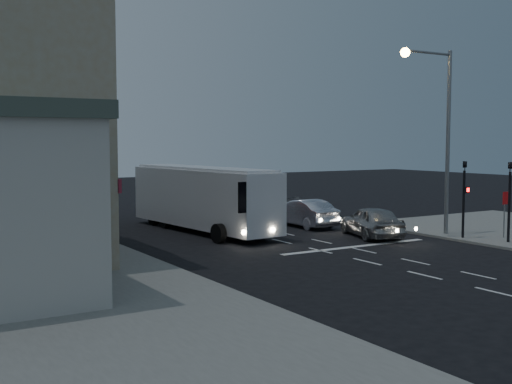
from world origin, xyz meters
TOP-DOWN VIEW (x-y plane):
  - ground at (0.00, 0.00)m, footprint 120.00×120.00m
  - road_markings at (1.29, 3.31)m, footprint 8.00×30.55m
  - tour_bus at (-1.64, 9.92)m, footprint 3.23×11.16m
  - car_suv at (4.52, 3.80)m, footprint 3.14×4.89m
  - car_sedan_a at (3.99, 8.73)m, footprint 1.67×4.61m
  - car_sedan_b at (4.08, 13.44)m, footprint 2.89×5.34m
  - traffic_signal_main at (7.60, 0.78)m, footprint 0.25×0.35m
  - traffic_signal_side at (8.30, -1.20)m, footprint 0.18×0.15m
  - regulatory_sign at (9.30, -0.24)m, footprint 0.45×0.12m
  - streetlight at (7.34, 2.20)m, footprint 3.32×0.44m
  - street_tree at (-8.21, 15.02)m, footprint 4.00×4.00m

SIDE VIEW (x-z plane):
  - ground at x=0.00m, z-range 0.00..0.00m
  - road_markings at x=1.29m, z-range 0.00..0.01m
  - car_sedan_b at x=4.08m, z-range 0.00..1.47m
  - car_sedan_a at x=3.99m, z-range 0.00..1.51m
  - car_suv at x=4.52m, z-range 0.00..1.55m
  - regulatory_sign at x=9.30m, z-range 0.50..2.70m
  - tour_bus at x=-1.64m, z-range 0.14..3.51m
  - traffic_signal_main at x=7.60m, z-range 0.37..4.47m
  - traffic_signal_side at x=8.30m, z-range 0.37..4.47m
  - street_tree at x=-8.21m, z-range 1.40..7.60m
  - streetlight at x=7.34m, z-range 1.23..10.23m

